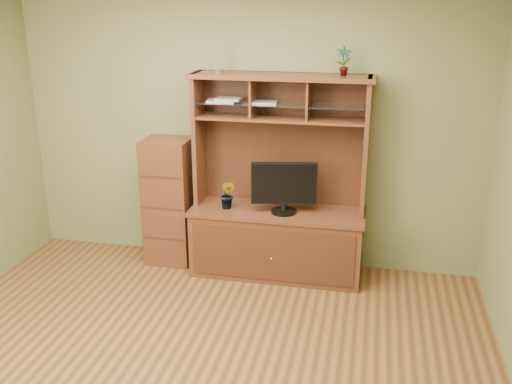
# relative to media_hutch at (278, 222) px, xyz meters

# --- Properties ---
(room) EXTENTS (4.54, 4.04, 2.74)m
(room) POSITION_rel_media_hutch_xyz_m (-0.35, -1.73, 0.83)
(room) COLOR #512F17
(room) RESTS_ON ground
(media_hutch) EXTENTS (1.66, 0.61, 1.90)m
(media_hutch) POSITION_rel_media_hutch_xyz_m (0.00, 0.00, 0.00)
(media_hutch) COLOR #4A2915
(media_hutch) RESTS_ON room
(monitor) EXTENTS (0.61, 0.23, 0.48)m
(monitor) POSITION_rel_media_hutch_xyz_m (0.07, -0.08, 0.38)
(monitor) COLOR black
(monitor) RESTS_ON media_hutch
(orchid_plant) EXTENTS (0.18, 0.17, 0.28)m
(orchid_plant) POSITION_rel_media_hutch_xyz_m (-0.46, -0.08, 0.27)
(orchid_plant) COLOR #365E20
(orchid_plant) RESTS_ON media_hutch
(top_plant) EXTENTS (0.15, 0.12, 0.25)m
(top_plant) POSITION_rel_media_hutch_xyz_m (0.54, 0.08, 1.50)
(top_plant) COLOR #385E21
(top_plant) RESTS_ON media_hutch
(reed_diffuser) EXTENTS (0.06, 0.06, 0.30)m
(reed_diffuser) POSITION_rel_media_hutch_xyz_m (-0.58, 0.08, 1.49)
(reed_diffuser) COLOR silver
(reed_diffuser) RESTS_ON media_hutch
(magazines) EXTENTS (0.67, 0.22, 0.04)m
(magazines) POSITION_rel_media_hutch_xyz_m (-0.41, 0.08, 1.13)
(magazines) COLOR silver
(magazines) RESTS_ON media_hutch
(side_cabinet) EXTENTS (0.45, 0.41, 1.26)m
(side_cabinet) POSITION_rel_media_hutch_xyz_m (-1.10, 0.05, 0.11)
(side_cabinet) COLOR #4A2915
(side_cabinet) RESTS_ON room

